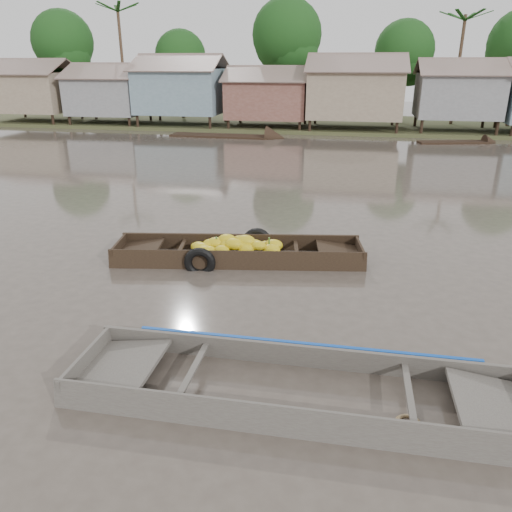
# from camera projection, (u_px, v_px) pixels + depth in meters

# --- Properties ---
(ground) EXTENTS (120.00, 120.00, 0.00)m
(ground) POSITION_uv_depth(u_px,v_px,m) (210.00, 316.00, 10.19)
(ground) COLOR #473E36
(ground) RESTS_ON ground
(riverbank) EXTENTS (120.00, 12.47, 10.22)m
(riverbank) POSITION_uv_depth(u_px,v_px,m) (363.00, 86.00, 37.65)
(riverbank) COLOR #384723
(riverbank) RESTS_ON ground
(banana_boat) EXTENTS (6.60, 2.52, 0.89)m
(banana_boat) POSITION_uv_depth(u_px,v_px,m) (235.00, 252.00, 13.04)
(banana_boat) COLOR black
(banana_boat) RESTS_ON ground
(viewer_boat) EXTENTS (7.12, 1.91, 0.57)m
(viewer_boat) POSITION_uv_depth(u_px,v_px,m) (297.00, 394.00, 7.72)
(viewer_boat) COLOR #47403C
(viewer_boat) RESTS_ON ground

